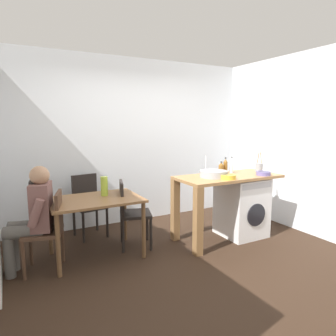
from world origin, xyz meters
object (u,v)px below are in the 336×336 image
object	(u,v)px
dining_table	(95,206)
colander	(263,173)
bottle_tall_green	(221,168)
utensil_crock	(259,167)
mixing_bowl	(228,176)
bottle_squat_brown	(225,166)
chair_person_seat	(50,227)
washing_machine	(241,207)
chair_spare_by_wall	(88,202)
seated_person	(34,214)
chair_opposite	(130,210)
bottle_clear_small	(232,166)
vase	(104,186)

from	to	relation	value
dining_table	colander	world-z (taller)	colander
bottle_tall_green	utensil_crock	size ratio (longest dim) A/B	0.61
mixing_bowl	colander	xyz separation A→B (m)	(0.62, -0.02, -0.00)
mixing_bowl	dining_table	bearing A→B (deg)	163.51
bottle_tall_green	bottle_squat_brown	distance (m)	0.10
bottle_squat_brown	colander	xyz separation A→B (m)	(0.38, -0.38, -0.08)
chair_person_seat	bottle_squat_brown	xyz separation A→B (m)	(2.45, -0.01, 0.52)
bottle_squat_brown	mixing_bowl	size ratio (longest dim) A/B	1.11
washing_machine	dining_table	bearing A→B (deg)	172.03
bottle_tall_green	colander	xyz separation A→B (m)	(0.47, -0.37, -0.05)
chair_spare_by_wall	bottle_tall_green	world-z (taller)	bottle_tall_green
chair_person_seat	seated_person	xyz separation A→B (m)	(-0.16, 0.04, 0.16)
seated_person	chair_person_seat	bearing A→B (deg)	-90.00
chair_opposite	utensil_crock	size ratio (longest dim) A/B	3.00
bottle_clear_small	vase	bearing A→B (deg)	172.43
chair_person_seat	colander	xyz separation A→B (m)	(2.83, -0.39, 0.44)
chair_opposite	bottle_squat_brown	xyz separation A→B (m)	(1.43, -0.20, 0.52)
chair_opposite	washing_machine	xyz separation A→B (m)	(1.62, -0.36, -0.08)
chair_opposite	chair_spare_by_wall	world-z (taller)	same
chair_person_seat	vase	bearing A→B (deg)	-57.10
chair_person_seat	bottle_clear_small	xyz separation A→B (m)	(2.55, -0.03, 0.52)
seated_person	vase	distance (m)	0.89
seated_person	bottle_squat_brown	distance (m)	2.63
chair_person_seat	seated_person	world-z (taller)	seated_person
colander	vase	world-z (taller)	vase
bottle_clear_small	chair_person_seat	bearing A→B (deg)	179.40
dining_table	mixing_bowl	xyz separation A→B (m)	(1.66, -0.49, 0.31)
dining_table	bottle_squat_brown	size ratio (longest dim) A/B	4.62
chair_person_seat	seated_person	bearing A→B (deg)	90.00
bottle_squat_brown	washing_machine	bearing A→B (deg)	-40.99
seated_person	bottle_clear_small	bearing A→B (deg)	-76.05
seated_person	bottle_tall_green	world-z (taller)	seated_person
chair_spare_by_wall	bottle_tall_green	size ratio (longest dim) A/B	4.91
chair_person_seat	mixing_bowl	world-z (taller)	mixing_bowl
chair_opposite	bottle_squat_brown	distance (m)	1.53
colander	chair_person_seat	bearing A→B (deg)	172.14
chair_spare_by_wall	seated_person	xyz separation A→B (m)	(-0.79, -0.85, 0.16)
washing_machine	bottle_tall_green	xyz separation A→B (m)	(-0.28, 0.15, 0.57)
bottle_clear_small	utensil_crock	distance (m)	0.47
bottle_clear_small	mixing_bowl	distance (m)	0.49
mixing_bowl	colander	world-z (taller)	mixing_bowl
bottle_tall_green	bottle_squat_brown	xyz separation A→B (m)	(0.09, 0.02, 0.02)
dining_table	colander	distance (m)	2.36
bottle_squat_brown	seated_person	bearing A→B (deg)	178.87
chair_spare_by_wall	washing_machine	size ratio (longest dim) A/B	1.05
vase	washing_machine	bearing A→B (deg)	-11.43
chair_opposite	colander	size ratio (longest dim) A/B	4.50
chair_opposite	utensil_crock	bearing A→B (deg)	97.92
washing_machine	chair_opposite	bearing A→B (deg)	167.28
chair_opposite	seated_person	size ratio (longest dim) A/B	0.75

